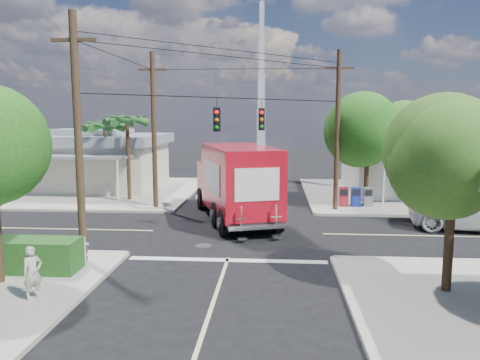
# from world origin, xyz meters

# --- Properties ---
(ground) EXTENTS (120.00, 120.00, 0.00)m
(ground) POSITION_xyz_m (0.00, 0.00, 0.00)
(ground) COLOR black
(ground) RESTS_ON ground
(sidewalk_ne) EXTENTS (14.12, 14.12, 0.14)m
(sidewalk_ne) POSITION_xyz_m (10.88, 10.88, 0.07)
(sidewalk_ne) COLOR #A6A196
(sidewalk_ne) RESTS_ON ground
(sidewalk_nw) EXTENTS (14.12, 14.12, 0.14)m
(sidewalk_nw) POSITION_xyz_m (-10.88, 10.88, 0.07)
(sidewalk_nw) COLOR #A6A196
(sidewalk_nw) RESTS_ON ground
(road_markings) EXTENTS (32.00, 32.00, 0.01)m
(road_markings) POSITION_xyz_m (0.00, -1.47, 0.01)
(road_markings) COLOR beige
(road_markings) RESTS_ON ground
(building_ne) EXTENTS (11.80, 10.20, 4.50)m
(building_ne) POSITION_xyz_m (12.50, 11.97, 2.32)
(building_ne) COLOR silver
(building_ne) RESTS_ON sidewalk_ne
(building_nw) EXTENTS (10.80, 10.20, 4.30)m
(building_nw) POSITION_xyz_m (-12.00, 12.46, 2.22)
(building_nw) COLOR beige
(building_nw) RESTS_ON sidewalk_nw
(radio_tower) EXTENTS (0.80, 0.80, 17.00)m
(radio_tower) POSITION_xyz_m (0.50, 20.00, 5.64)
(radio_tower) COLOR silver
(radio_tower) RESTS_ON ground
(tree_ne_front) EXTENTS (4.21, 4.14, 6.66)m
(tree_ne_front) POSITION_xyz_m (7.21, 6.76, 4.77)
(tree_ne_front) COLOR #422D1C
(tree_ne_front) RESTS_ON sidewalk_ne
(tree_ne_back) EXTENTS (3.77, 3.66, 5.82)m
(tree_ne_back) POSITION_xyz_m (9.81, 8.96, 4.19)
(tree_ne_back) COLOR #422D1C
(tree_ne_back) RESTS_ON sidewalk_ne
(tree_se) EXTENTS (3.67, 3.54, 5.62)m
(tree_se) POSITION_xyz_m (7.01, -7.24, 4.04)
(tree_se) COLOR #422D1C
(tree_se) RESTS_ON sidewalk_se
(palm_nw_front) EXTENTS (3.01, 3.08, 5.59)m
(palm_nw_front) POSITION_xyz_m (-7.50, 7.50, 5.04)
(palm_nw_front) COLOR #422D1C
(palm_nw_front) RESTS_ON sidewalk_nw
(palm_nw_back) EXTENTS (3.01, 3.08, 5.19)m
(palm_nw_back) POSITION_xyz_m (-9.50, 9.00, 4.67)
(palm_nw_back) COLOR #422D1C
(palm_nw_back) RESTS_ON sidewalk_nw
(utility_poles) EXTENTS (12.00, 10.68, 9.00)m
(utility_poles) POSITION_xyz_m (-1.58, 1.60, 4.67)
(utility_poles) COLOR #473321
(utility_poles) RESTS_ON ground
(picket_fence) EXTENTS (5.94, 0.06, 1.00)m
(picket_fence) POSITION_xyz_m (-7.80, -5.60, 0.68)
(picket_fence) COLOR silver
(picket_fence) RESTS_ON sidewalk_sw
(vending_boxes) EXTENTS (1.90, 0.50, 1.10)m
(vending_boxes) POSITION_xyz_m (6.50, 6.20, 0.69)
(vending_boxes) COLOR maroon
(vending_boxes) RESTS_ON sidewalk_ne
(delivery_truck) EXTENTS (5.31, 9.39, 3.90)m
(delivery_truck) POSITION_xyz_m (-0.27, 2.62, 1.98)
(delivery_truck) COLOR black
(delivery_truck) RESTS_ON ground
(parked_car) EXTENTS (6.59, 3.91, 1.72)m
(parked_car) POSITION_xyz_m (11.43, 1.48, 0.86)
(parked_car) COLOR silver
(parked_car) RESTS_ON ground
(pedestrian) EXTENTS (0.64, 0.68, 1.57)m
(pedestrian) POSITION_xyz_m (-5.18, -8.80, 0.92)
(pedestrian) COLOR #BFB4A1
(pedestrian) RESTS_ON sidewalk_sw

